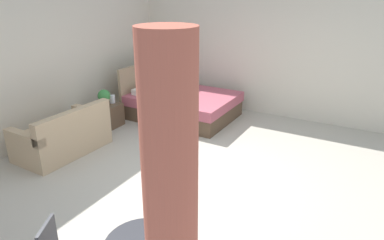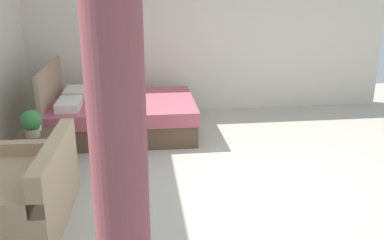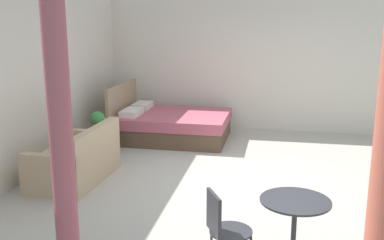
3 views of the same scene
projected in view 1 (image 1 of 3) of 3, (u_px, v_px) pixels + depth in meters
The scene contains 8 objects.
ground_plane at pixel (202, 174), 5.34m from camera, with size 9.27×9.33×0.02m, color #B2A899.
wall_back at pixel (46, 61), 6.28m from camera, with size 9.27×0.12×2.82m, color beige.
wall_right at pixel (272, 50), 7.38m from camera, with size 0.12×6.33×2.82m, color beige.
bed at pixel (181, 104), 7.57m from camera, with size 1.62×2.15×1.07m.
couch at pixel (64, 137), 5.92m from camera, with size 1.51×0.89×0.81m.
nightstand at pixel (110, 115), 7.08m from camera, with size 0.42×0.42×0.45m.
potted_plant at pixel (104, 97), 6.86m from camera, with size 0.25×0.25×0.33m.
vase at pixel (112, 99), 7.07m from camera, with size 0.11×0.11×0.16m.
Camera 1 is at (-4.16, -2.17, 2.68)m, focal length 32.89 mm.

